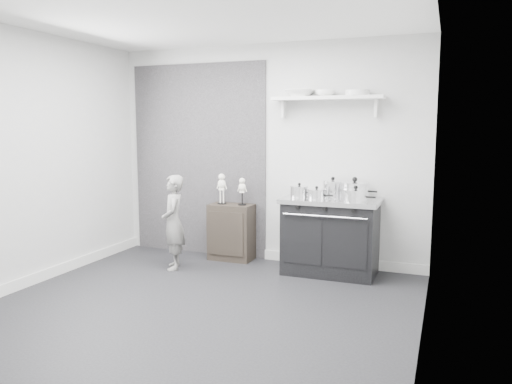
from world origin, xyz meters
TOP-DOWN VIEW (x-y plane):
  - ground at (0.00, 0.00)m, footprint 4.00×4.00m
  - room_shell at (-0.09, 0.15)m, footprint 4.02×3.62m
  - wall_shelf at (0.80, 1.68)m, footprint 1.30×0.26m
  - stove at (0.92, 1.48)m, footprint 1.10×0.69m
  - side_cabinet at (-0.40, 1.61)m, footprint 0.55×0.32m
  - child at (-0.87, 0.98)m, footprint 0.44×0.49m
  - pot_front_left at (0.56, 1.39)m, footprint 0.30×0.21m
  - pot_back_left at (0.90, 1.61)m, footprint 0.34×0.25m
  - pot_back_right at (1.16, 1.57)m, footprint 0.42×0.34m
  - pot_front_right at (1.22, 1.28)m, footprint 0.34×0.26m
  - pot_front_center at (0.78, 1.33)m, footprint 0.29×0.20m
  - skeleton_full at (-0.53, 1.61)m, footprint 0.12×0.08m
  - skeleton_torso at (-0.25, 1.61)m, footprint 0.11×0.07m
  - bowl_large at (0.47, 1.67)m, footprint 0.34×0.34m
  - bowl_small at (0.78, 1.67)m, footprint 0.23×0.23m
  - plate_stack at (1.15, 1.67)m, footprint 0.28×0.28m

SIDE VIEW (x-z plane):
  - ground at x=0.00m, z-range 0.00..0.00m
  - side_cabinet at x=-0.40m, z-range 0.00..0.71m
  - stove at x=0.92m, z-range 0.00..0.89m
  - child at x=-0.87m, z-range 0.00..1.13m
  - skeleton_torso at x=-0.25m, z-range 0.71..1.11m
  - skeleton_full at x=-0.53m, z-range 0.71..1.16m
  - pot_front_center at x=0.78m, z-range 0.86..1.01m
  - pot_front_left at x=0.56m, z-range 0.86..1.04m
  - pot_front_right at x=1.22m, z-range 0.86..1.04m
  - pot_back_right at x=1.16m, z-range 0.85..1.10m
  - pot_back_left at x=0.90m, z-range 0.86..1.09m
  - room_shell at x=-0.09m, z-range 0.28..2.99m
  - wall_shelf at x=0.80m, z-range 1.89..2.13m
  - plate_stack at x=1.15m, z-range 2.04..2.10m
  - bowl_small at x=0.78m, z-range 2.04..2.11m
  - bowl_large at x=0.47m, z-range 2.04..2.12m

